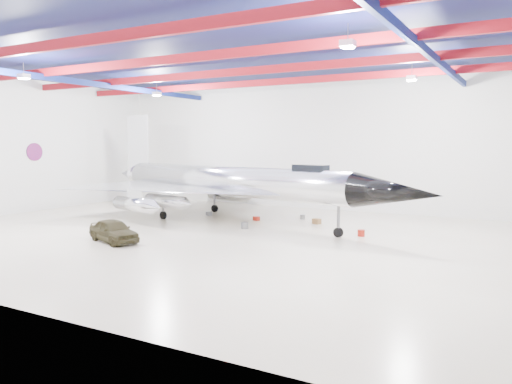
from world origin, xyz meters
The scene contains 14 objects.
floor centered at (0.00, 0.00, 0.00)m, with size 40.00×40.00×0.00m, color beige.
wall_back centered at (0.00, 15.00, 5.50)m, with size 40.00×40.00×0.00m, color silver.
wall_left centered at (-20.00, 0.00, 5.50)m, with size 30.00×30.00×0.00m, color silver.
ceiling centered at (0.00, 0.00, 11.00)m, with size 40.00×40.00×0.00m, color #0A0F38.
ceiling_structure centered at (0.00, 0.00, 10.32)m, with size 39.50×29.50×1.08m.
wall_roundel centered at (-19.94, 2.00, 5.00)m, with size 1.50×1.50×0.10m, color #B21414.
jet_aircraft centered at (-2.89, 5.25, 2.67)m, with size 29.55×20.46×8.15m.
jeep centered at (-4.38, -4.70, 0.67)m, with size 1.58×3.94×1.34m, color #322D19.
toolbox_red centered at (-1.10, 6.46, 0.15)m, with size 0.43×0.35×0.30m, color maroon.
engine_drum centered at (-0.04, 2.95, 0.22)m, with size 0.48×0.48×0.43m, color #59595B.
parts_bin centered at (3.43, 7.16, 0.19)m, with size 0.54×0.43×0.38m, color olive.
crate_small centered at (-5.64, 6.87, 0.15)m, with size 0.43×0.34×0.30m, color #59595B.
tool_chest centered at (7.64, 4.06, 0.20)m, with size 0.45×0.45×0.40m, color maroon.
spares_box centered at (1.66, 8.71, 0.17)m, with size 0.38×0.38×0.34m, color #59595B.
Camera 1 is at (16.71, -25.64, 5.72)m, focal length 35.00 mm.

